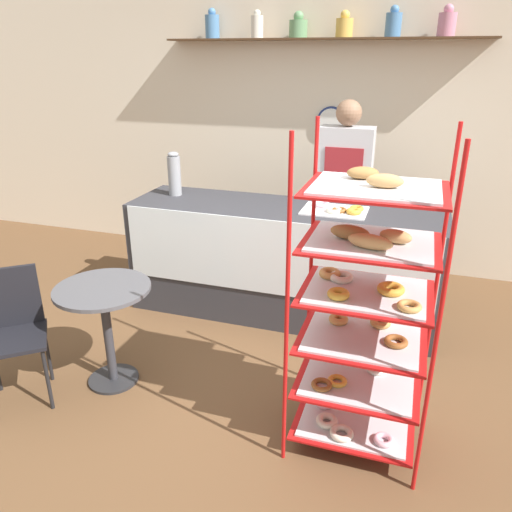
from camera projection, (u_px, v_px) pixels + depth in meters
The scene contains 9 objects.
ground_plane at pixel (238, 386), 3.38m from camera, with size 14.00×14.00×0.00m, color brown.
back_wall at pixel (320, 130), 5.00m from camera, with size 10.00×0.30×2.70m.
display_counter at pixel (283, 261), 4.18m from camera, with size 2.55×0.71×0.94m.
pastry_rack at pixel (363, 311), 2.61m from camera, with size 0.72×0.57×1.79m.
person_worker at pixel (343, 194), 4.33m from camera, with size 0.45×0.23×1.75m.
cafe_table at pixel (105, 312), 3.24m from camera, with size 0.61×0.61×0.71m.
cafe_chair at pixel (13, 322), 3.13m from camera, with size 0.53×0.53×0.86m.
coffee_carafe at pixel (174, 174), 4.28m from camera, with size 0.11×0.11×0.38m.
donut_tray_counter at pixel (337, 210), 3.88m from camera, with size 0.50×0.35×0.05m.
Camera 1 is at (0.99, -2.62, 2.10)m, focal length 35.00 mm.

